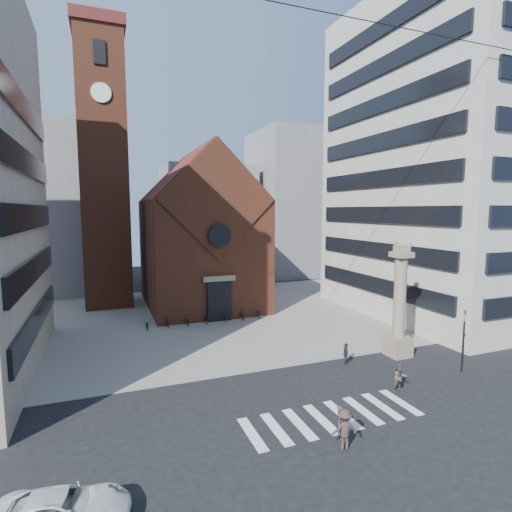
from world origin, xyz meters
The scene contains 23 objects.
ground centered at (0.00, 0.00, 0.00)m, with size 120.00×120.00×0.00m, color black.
piazza centered at (0.00, 19.00, 0.03)m, with size 46.00×30.00×0.05m, color gray.
zebra_crossing centered at (0.55, -3.00, 0.01)m, with size 10.20×3.20×0.01m, color white, non-canonical shape.
church centered at (0.00, 25.04, 7.98)m, with size 12.00×16.65×18.00m.
campanile centered at (-10.00, 28.00, 15.74)m, with size 5.50×5.50×31.20m.
building_right centered at (24.00, 12.00, 16.00)m, with size 18.00×22.00×32.00m, color beige.
bg_block_left centered at (-20.00, 40.00, 11.00)m, with size 16.00×14.00×22.00m, color gray.
bg_block_mid centered at (6.00, 45.00, 9.00)m, with size 14.00×12.00×18.00m, color gray.
bg_block_right centered at (22.00, 42.00, 12.00)m, with size 16.00×14.00×24.00m, color gray.
lion_column centered at (10.01, 3.00, 3.46)m, with size 1.63×1.60×8.68m.
traffic_light centered at (12.00, -1.00, 2.29)m, with size 0.13×0.16×4.30m.
white_car centered at (-12.18, -6.10, 0.64)m, with size 2.13×4.62×1.28m, color silver.
pedestrian_0 centered at (-0.05, -4.71, 0.77)m, with size 0.56×0.37×1.54m, color #383448.
pedestrian_1 centered at (5.97, -1.90, 0.89)m, with size 0.86×0.67×1.77m, color #504640.
pedestrian_2 centered at (5.39, 3.00, 0.77)m, with size 0.91×0.38×1.55m, color #26262E.
pedestrian_3 centered at (-0.46, -5.65, 0.95)m, with size 1.23×0.70×1.90m, color #412C2B.
scooter_0 centered at (-6.96, 16.54, 0.47)m, with size 0.55×1.58×0.83m, color black.
scooter_1 centered at (-5.13, 16.54, 0.51)m, with size 0.43×1.54×0.92m, color black.
scooter_2 centered at (-3.29, 16.54, 0.47)m, with size 0.55×1.58×0.83m, color black.
scooter_3 centered at (-1.45, 16.54, 0.51)m, with size 0.43×1.54×0.92m, color black.
scooter_4 centered at (0.39, 16.54, 0.47)m, with size 0.55×1.58×0.83m, color black.
scooter_5 centered at (2.23, 16.54, 0.51)m, with size 0.43×1.54×0.92m, color black.
scooter_6 centered at (4.07, 16.54, 0.47)m, with size 0.55×1.58×0.83m, color black.
Camera 1 is at (-10.47, -20.30, 10.95)m, focal length 28.00 mm.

